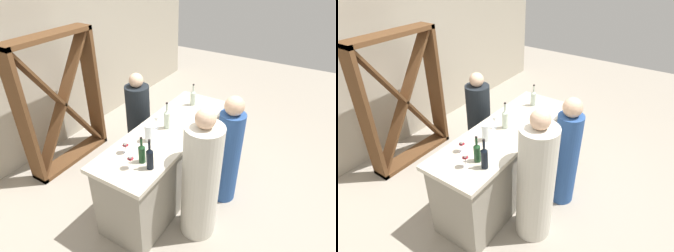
% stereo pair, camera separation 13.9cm
% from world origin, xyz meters
% --- Properties ---
extents(ground_plane, '(12.00, 12.00, 0.00)m').
position_xyz_m(ground_plane, '(0.00, 0.00, 0.00)').
color(ground_plane, '#9E9384').
extents(back_wall, '(8.00, 0.10, 2.80)m').
position_xyz_m(back_wall, '(0.00, 2.20, 1.40)').
color(back_wall, '#B2A893').
rests_on(back_wall, ground).
extents(bar_counter, '(2.12, 0.71, 0.98)m').
position_xyz_m(bar_counter, '(0.00, 0.00, 0.49)').
color(bar_counter, gray).
rests_on(bar_counter, ground).
extents(wine_rack, '(1.27, 0.28, 1.92)m').
position_xyz_m(wine_rack, '(-0.17, 1.65, 0.96)').
color(wine_rack, brown).
rests_on(wine_rack, ground).
extents(wine_bottle_leftmost_near_black, '(0.07, 0.07, 0.33)m').
position_xyz_m(wine_bottle_leftmost_near_black, '(-0.69, -0.22, 1.11)').
color(wine_bottle_leftmost_near_black, black).
rests_on(wine_bottle_leftmost_near_black, bar_counter).
extents(wine_bottle_second_left_olive_green, '(0.07, 0.07, 0.29)m').
position_xyz_m(wine_bottle_second_left_olive_green, '(-0.65, -0.09, 1.09)').
color(wine_bottle_second_left_olive_green, '#193D1E').
rests_on(wine_bottle_second_left_olive_green, bar_counter).
extents(wine_bottle_center_clear_pale, '(0.07, 0.07, 0.34)m').
position_xyz_m(wine_bottle_center_clear_pale, '(0.03, 0.03, 1.11)').
color(wine_bottle_center_clear_pale, '#B7C6B2').
rests_on(wine_bottle_center_clear_pale, bar_counter).
extents(wine_bottle_second_right_clear_pale, '(0.07, 0.07, 0.30)m').
position_xyz_m(wine_bottle_second_right_clear_pale, '(0.72, 0.05, 1.10)').
color(wine_bottle_second_right_clear_pale, '#B7C6B2').
rests_on(wine_bottle_second_right_clear_pale, bar_counter).
extents(wine_glass_near_left, '(0.07, 0.07, 0.17)m').
position_xyz_m(wine_glass_near_left, '(-0.78, -0.06, 1.10)').
color(wine_glass_near_left, white).
rests_on(wine_glass_near_left, bar_counter).
extents(wine_glass_near_center, '(0.07, 0.07, 0.17)m').
position_xyz_m(wine_glass_near_center, '(-0.05, 0.14, 1.10)').
color(wine_glass_near_center, white).
rests_on(wine_glass_near_center, bar_counter).
extents(wine_glass_near_right, '(0.08, 0.08, 0.15)m').
position_xyz_m(wine_glass_near_right, '(-0.61, 0.14, 1.08)').
color(wine_glass_near_right, white).
rests_on(wine_glass_near_right, bar_counter).
extents(water_pitcher, '(0.09, 0.09, 0.20)m').
position_xyz_m(water_pitcher, '(-0.31, 0.06, 1.08)').
color(water_pitcher, silver).
rests_on(water_pitcher, bar_counter).
extents(person_left_guest, '(0.36, 0.36, 1.45)m').
position_xyz_m(person_left_guest, '(0.31, -0.67, 0.69)').
color(person_left_guest, '#284C8C').
rests_on(person_left_guest, ground).
extents(person_center_guest, '(0.49, 0.49, 1.59)m').
position_xyz_m(person_center_guest, '(-0.34, -0.61, 0.73)').
color(person_center_guest, beige).
rests_on(person_center_guest, ground).
extents(person_server_behind, '(0.35, 0.35, 1.43)m').
position_xyz_m(person_server_behind, '(0.33, 0.69, 0.66)').
color(person_server_behind, black).
rests_on(person_server_behind, ground).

